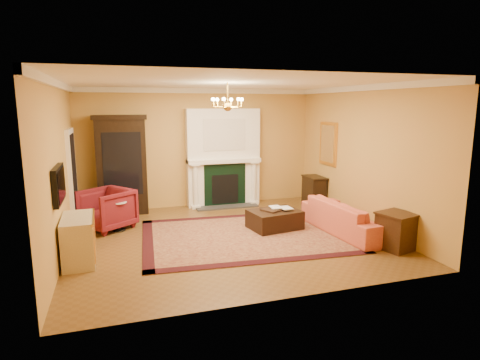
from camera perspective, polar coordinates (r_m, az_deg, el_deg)
name	(u,v)px	position (r m, az deg, el deg)	size (l,w,h in m)	color
floor	(228,237)	(8.09, -1.67, -8.12)	(6.00, 5.50, 0.02)	brown
ceiling	(227,82)	(7.67, -1.79, 13.77)	(6.00, 5.50, 0.02)	white
wall_back	(199,148)	(10.40, -5.88, 4.55)	(6.00, 0.02, 3.00)	#BC9543
wall_front	(286,191)	(5.17, 6.61, -1.55)	(6.00, 0.02, 3.00)	#BC9543
wall_left	(58,170)	(7.51, -24.42, 1.35)	(0.02, 5.50, 3.00)	#BC9543
wall_right	(362,156)	(9.02, 17.03, 3.23)	(0.02, 5.50, 3.00)	#BC9543
fireplace	(223,160)	(10.39, -2.39, 2.90)	(1.90, 0.70, 2.50)	white
crown_molding	(215,88)	(8.59, -3.56, 12.95)	(6.00, 5.50, 0.12)	white
doorway	(73,179)	(9.24, -22.66, 0.19)	(0.08, 1.05, 2.10)	white
tv_panel	(59,185)	(6.94, -24.37, -0.59)	(0.09, 0.95, 0.58)	black
gilt_mirror	(328,144)	(10.16, 12.42, 5.07)	(0.06, 0.76, 1.05)	gold
chandelier	(228,104)	(7.66, -1.77, 10.77)	(0.63, 0.55, 0.53)	gold
oriental_rug	(245,235)	(8.13, 0.76, -7.88)	(4.02, 3.02, 0.02)	#4C1010
china_cabinet	(122,167)	(9.97, -16.38, 1.77)	(1.13, 0.51, 2.26)	black
wingback_armchair	(107,207)	(8.90, -18.43, -3.69)	(0.92, 0.86, 0.94)	maroon
pedestal_table	(119,214)	(8.70, -16.88, -4.64)	(0.35, 0.35, 0.63)	black
commode	(79,240)	(7.25, -21.98, -7.86)	(0.49, 1.03, 0.77)	beige
coral_sofa	(348,212)	(8.51, 15.10, -4.39)	(2.24, 0.65, 0.88)	#DF6F46
end_table	(396,232)	(7.85, 21.35, -6.90)	(0.55, 0.55, 0.64)	#33210E
console_table	(314,192)	(10.51, 10.49, -1.70)	(0.39, 0.68, 0.76)	black
leather_ottoman	(275,219)	(8.55, 4.94, -5.59)	(1.03, 0.75, 0.38)	black
ottoman_tray	(274,209)	(8.54, 4.81, -4.17)	(0.47, 0.37, 0.03)	black
book_a	(271,202)	(8.51, 4.40, -3.07)	(0.22, 0.03, 0.30)	gray
book_b	(281,202)	(8.47, 5.87, -3.12)	(0.22, 0.02, 0.30)	gray
topiary_left	(198,149)	(10.16, -6.00, 4.36)	(0.18, 0.18, 0.48)	gray
topiary_right	(251,148)	(10.54, 1.64, 4.60)	(0.17, 0.17, 0.46)	gray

